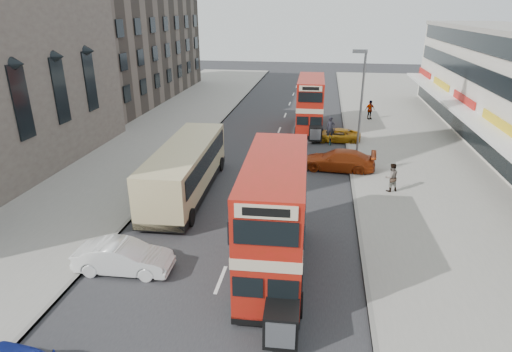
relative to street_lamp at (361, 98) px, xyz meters
The scene contains 17 objects.
ground 19.73m from the street_lamp, 109.92° to the right, with size 160.00×160.00×0.00m, color #28282B.
road_surface 8.33m from the street_lamp, 162.95° to the left, with size 12.00×90.00×0.01m, color #28282B.
pavement_right 7.50m from the street_lamp, 20.06° to the left, with size 12.00×90.00×0.15m, color gray.
pavement_left 19.22m from the street_lamp, behind, with size 12.00×90.00×0.15m, color gray.
kerb_left 13.62m from the street_lamp, behind, with size 0.20×90.00×0.16m, color gray.
kerb_right 5.13m from the street_lamp, 101.90° to the left, with size 0.20×90.00×0.16m, color gray.
brick_terrace 34.86m from the street_lamp, 144.96° to the left, with size 14.00×28.00×12.00m, color #66594C.
street_lamp is the anchor object (origin of this frame).
bus_main 15.72m from the street_lamp, 106.30° to the right, with size 2.76×9.01×4.95m.
bus_second 9.69m from the street_lamp, 113.46° to the left, with size 2.49×8.52×4.68m.
coach 13.39m from the street_lamp, 145.06° to the right, with size 3.19×10.91×2.87m.
car_left_front 19.74m from the street_lamp, 124.07° to the right, with size 1.47×4.22×1.39m, color white.
car_right_a 4.65m from the street_lamp, 124.93° to the right, with size 2.08×5.11×1.48m, color #A83910.
car_right_b 6.75m from the street_lamp, 104.04° to the left, with size 1.86×4.03×1.12m, color #C17D13.
pedestrian_near 6.88m from the street_lamp, 71.97° to the right, with size 0.67×0.46×1.83m, color gray.
pedestrian_far 13.75m from the street_lamp, 80.61° to the left, with size 1.12×0.47×1.92m, color gray.
cyclist 6.18m from the street_lamp, 113.07° to the left, with size 0.77×1.62×2.31m.
Camera 1 is at (3.83, -12.71, 10.78)m, focal length 29.77 mm.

